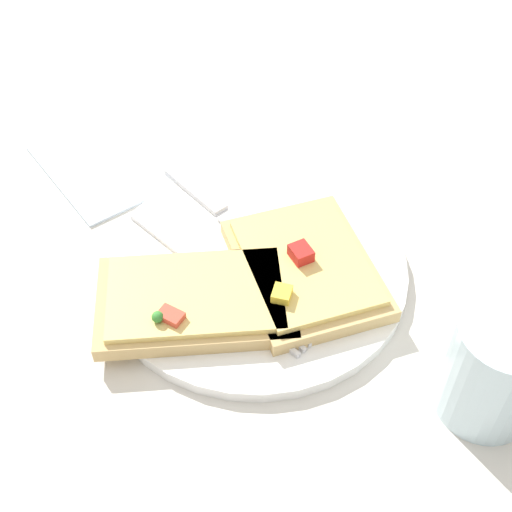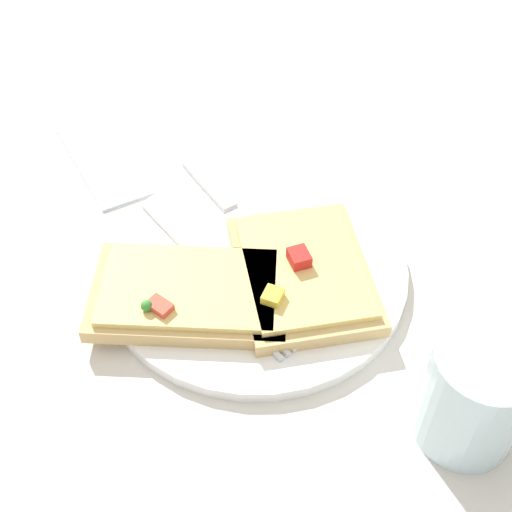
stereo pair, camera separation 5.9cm
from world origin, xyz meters
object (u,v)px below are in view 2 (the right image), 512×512
fork (221,280)px  pizza_slice_corner (189,293)px  drinking_glass (475,395)px  napkin (117,155)px  knife (236,214)px  pizza_slice_main (303,272)px  plate (256,268)px

fork → pizza_slice_corner: bearing=-90.0°
pizza_slice_corner → drinking_glass: bearing=-25.5°
drinking_glass → napkin: size_ratio=0.65×
fork → napkin: 0.22m
knife → pizza_slice_main: 0.10m
napkin → drinking_glass: bearing=-165.0°
pizza_slice_corner → drinking_glass: (-0.21, -0.13, 0.03)m
pizza_slice_main → pizza_slice_corner: 0.10m
pizza_slice_corner → fork: bearing=40.7°
knife → napkin: (0.15, 0.07, -0.01)m
plate → knife: 0.07m
plate → napkin: bearing=13.8°
plate → pizza_slice_corner: bearing=97.6°
knife → drinking_glass: 0.29m
fork → pizza_slice_main: (-0.03, -0.07, 0.01)m
pizza_slice_corner → napkin: (0.23, -0.02, -0.02)m
pizza_slice_main → plate: bearing=-125.5°
plate → fork: fork is taller
knife → drinking_glass: (-0.28, -0.05, 0.03)m
plate → knife: size_ratio=1.26×
plate → pizza_slice_main: bearing=-143.4°
fork → pizza_slice_main: size_ratio=1.26×
plate → napkin: size_ratio=1.86×
knife → pizza_slice_corner: size_ratio=1.11×
fork → knife: knife is taller
knife → pizza_slice_corner: (-0.07, 0.08, 0.01)m
napkin → knife: bearing=-156.8°
plate → pizza_slice_main: size_ratio=1.55×
plate → knife: knife is taller
pizza_slice_main → drinking_glass: drinking_glass is taller
pizza_slice_main → napkin: bearing=-144.5°
fork → pizza_slice_corner: size_ratio=1.14×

